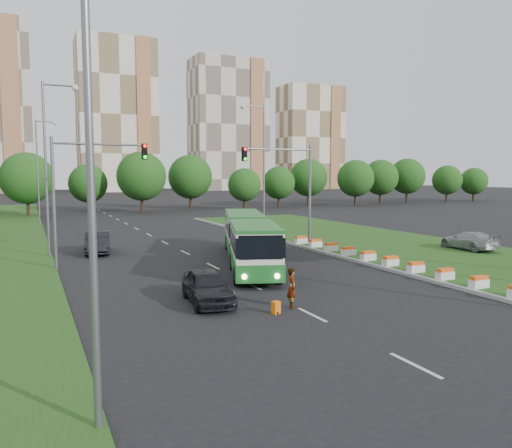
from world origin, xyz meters
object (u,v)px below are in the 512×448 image
pedestrian (292,288)px  shopping_trolley (276,308)px  car_left_near (207,286)px  traffic_mast_left (82,181)px  car_median (469,240)px  traffic_mast_median (291,180)px  articulated_bus (244,239)px  car_left_far (98,243)px

pedestrian → shopping_trolley: pedestrian is taller
pedestrian → shopping_trolley: size_ratio=3.30×
car_left_near → traffic_mast_left: bearing=115.9°
shopping_trolley → pedestrian: bearing=12.6°
car_median → shopping_trolley: bearing=25.6°
car_median → car_left_near: bearing=17.3°
traffic_mast_left → shopping_trolley: bearing=-66.8°
traffic_mast_median → car_median: (11.70, -6.28, -4.53)m
traffic_mast_left → articulated_bus: (9.64, -2.77, -3.75)m
traffic_mast_median → articulated_bus: size_ratio=0.50×
car_median → shopping_trolley: (-20.76, -8.96, -0.56)m
car_left_near → car_median: (22.75, 6.10, 0.06)m
car_left_near → car_left_far: 17.07m
articulated_bus → pedestrian: bearing=-83.5°
traffic_mast_left → car_left_near: traffic_mast_left is taller
pedestrian → traffic_mast_left: bearing=47.0°
traffic_mast_left → car_left_far: (1.49, 5.48, -4.57)m
traffic_mast_left → car_left_near: (4.11, -11.39, -4.59)m
traffic_mast_left → pedestrian: 16.09m
car_left_near → car_left_far: (-2.62, 16.87, 0.02)m
traffic_mast_median → car_median: bearing=-28.2°
car_left_far → shopping_trolley: (4.61, -19.73, -0.52)m
car_left_near → shopping_trolley: 3.52m
traffic_mast_left → shopping_trolley: traffic_mast_left is taller
car_left_far → car_median: bearing=-14.2°
articulated_bus → car_left_far: 11.62m
car_median → traffic_mast_median: bearing=-26.0°
traffic_mast_median → shopping_trolley: size_ratio=15.15×
car_median → car_left_far: bearing=-20.7°
traffic_mast_median → shopping_trolley: 18.45m
traffic_mast_median → articulated_bus: (-5.52, -3.77, -3.75)m
articulated_bus → car_left_near: bearing=-103.4°
articulated_bus → car_left_far: size_ratio=3.34×
car_left_near → shopping_trolley: size_ratio=8.44×
articulated_bus → pedestrian: size_ratio=9.11×
traffic_mast_left → car_left_near: 12.95m
traffic_mast_left → traffic_mast_median: bearing=3.8°
car_left_near → articulated_bus: bearing=63.3°
car_left_near → shopping_trolley: car_left_near is taller
traffic_mast_left → car_left_far: bearing=74.8°
traffic_mast_left → shopping_trolley: size_ratio=15.15×
articulated_bus → car_median: articulated_bus is taller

